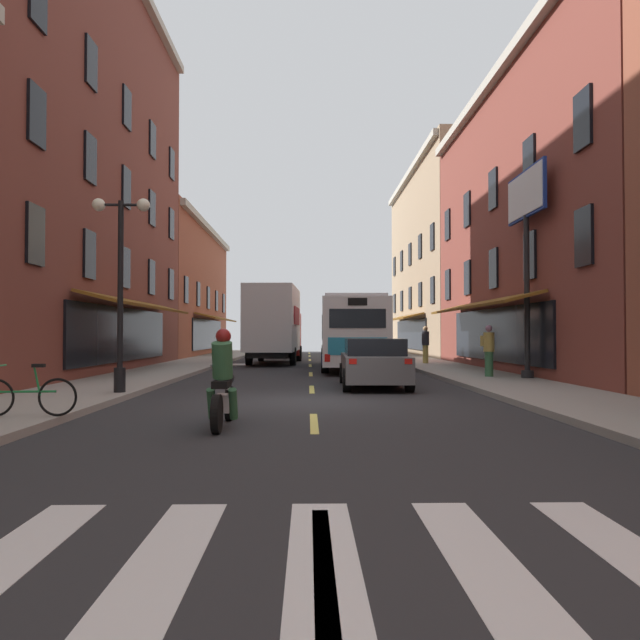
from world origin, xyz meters
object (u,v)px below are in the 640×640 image
object	(u,v)px
bicycle_near	(27,396)
motorcycle_rider	(223,385)
billboard_sign	(526,217)
pedestrian_near	(489,349)
pedestrian_far	(425,344)
transit_bus	(351,333)
box_truck	(275,325)
sedan_mid	(374,363)
street_lamp_twin	(120,284)
sedan_near	(282,347)

from	to	relation	value
bicycle_near	motorcycle_rider	bearing A→B (deg)	-5.74
billboard_sign	bicycle_near	xyz separation A→B (m)	(-12.03, -9.06, -4.91)
pedestrian_near	motorcycle_rider	bearing A→B (deg)	37.04
billboard_sign	motorcycle_rider	size ratio (longest dim) A/B	3.29
motorcycle_rider	pedestrian_near	xyz separation A→B (m)	(7.51, 10.08, 0.35)
pedestrian_far	bicycle_near	bearing A→B (deg)	-138.48
transit_bus	box_truck	distance (m)	5.86
box_truck	sedan_mid	xyz separation A→B (m)	(3.69, -14.22, -1.34)
billboard_sign	pedestrian_far	size ratio (longest dim) A/B	3.75
transit_bus	bicycle_near	world-z (taller)	transit_bus
pedestrian_near	street_lamp_twin	xyz separation A→B (m)	(-10.71, -5.33, 1.75)
motorcycle_rider	street_lamp_twin	world-z (taller)	street_lamp_twin
transit_bus	box_truck	size ratio (longest dim) A/B	1.38
pedestrian_near	sedan_near	bearing A→B (deg)	-84.82
sedan_mid	sedan_near	bearing A→B (deg)	99.30
box_truck	motorcycle_rider	distance (m)	21.81
billboard_sign	sedan_mid	size ratio (longest dim) A/B	1.54
bicycle_near	sedan_mid	bearing A→B (deg)	46.64
sedan_mid	motorcycle_rider	size ratio (longest dim) A/B	2.13
pedestrian_far	box_truck	bearing A→B (deg)	143.35
box_truck	sedan_mid	distance (m)	14.75
sedan_near	billboard_sign	bearing A→B (deg)	-66.64
bicycle_near	street_lamp_twin	xyz separation A→B (m)	(0.25, 4.40, 2.30)
transit_bus	sedan_near	world-z (taller)	transit_bus
sedan_mid	street_lamp_twin	xyz separation A→B (m)	(-6.56, -2.80, 2.07)
pedestrian_near	box_truck	bearing A→B (deg)	-72.39
billboard_sign	pedestrian_near	world-z (taller)	billboard_sign
billboard_sign	pedestrian_far	bearing A→B (deg)	97.93
sedan_near	street_lamp_twin	distance (m)	25.53
box_truck	bicycle_near	world-z (taller)	box_truck
box_truck	sedan_near	size ratio (longest dim) A/B	1.81
billboard_sign	box_truck	distance (m)	15.60
pedestrian_far	sedan_mid	bearing A→B (deg)	-127.22
billboard_sign	pedestrian_near	distance (m)	4.53
sedan_near	box_truck	bearing A→B (deg)	-90.07
box_truck	pedestrian_far	size ratio (longest dim) A/B	4.45
motorcycle_rider	pedestrian_far	bearing A→B (deg)	69.68
sedan_mid	street_lamp_twin	distance (m)	7.43
sedan_mid	motorcycle_rider	bearing A→B (deg)	-114.00
billboard_sign	box_truck	bearing A→B (deg)	125.81
sedan_mid	street_lamp_twin	size ratio (longest dim) A/B	0.92
pedestrian_far	street_lamp_twin	size ratio (longest dim) A/B	0.38
pedestrian_near	pedestrian_far	xyz separation A→B (m)	(-0.32, 9.34, 0.03)
billboard_sign	sedan_near	xyz separation A→B (m)	(-8.90, 20.62, -4.72)
sedan_mid	motorcycle_rider	world-z (taller)	motorcycle_rider
sedan_near	bicycle_near	world-z (taller)	sedan_near
box_truck	sedan_near	xyz separation A→B (m)	(0.01, 8.26, -1.38)
box_truck	street_lamp_twin	xyz separation A→B (m)	(-2.87, -17.02, 0.73)
transit_bus	street_lamp_twin	world-z (taller)	street_lamp_twin
transit_bus	street_lamp_twin	xyz separation A→B (m)	(-6.56, -12.48, 1.17)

